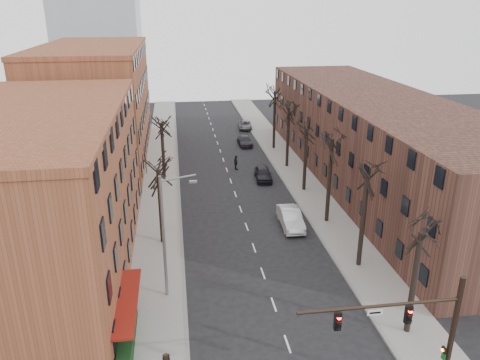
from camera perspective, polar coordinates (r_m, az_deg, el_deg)
name	(u,v)px	position (r m, az deg, el deg)	size (l,w,h in m)	color
sidewalk_left	(161,175)	(56.62, -9.57, 0.61)	(4.00, 90.00, 0.15)	gray
sidewalk_right	(292,169)	(58.30, 6.33, 1.37)	(4.00, 90.00, 0.15)	gray
building_left_near	(42,197)	(37.13, -23.03, -1.92)	(12.00, 26.00, 12.00)	brown
building_left_far	(97,104)	(64.21, -17.04, 8.80)	(12.00, 28.00, 14.00)	brown
building_right	(374,139)	(54.92, 15.97, 4.86)	(12.00, 50.00, 10.00)	#533126
awning_left	(131,337)	(31.12, -13.13, -18.11)	(1.20, 7.00, 0.15)	maroon
hedge	(127,339)	(29.95, -13.58, -18.33)	(0.80, 6.00, 1.00)	#133616
tree_right_a	(406,332)	(32.42, 19.60, -17.10)	(5.20, 5.20, 10.00)	black
tree_right_b	(358,266)	(38.35, 14.21, -10.11)	(5.20, 5.20, 10.80)	black
tree_right_c	(326,222)	(44.93, 10.48, -5.03)	(5.20, 5.20, 11.60)	black
tree_right_d	(304,190)	(51.91, 7.77, -1.26)	(5.20, 5.20, 10.00)	black
tree_right_e	(287,167)	(59.15, 5.72, 1.60)	(5.20, 5.20, 10.80)	black
tree_right_f	(274,149)	(66.56, 4.12, 3.83)	(5.20, 5.20, 11.60)	black
tree_left_a	(163,243)	(41.06, -9.37, -7.55)	(5.20, 5.20, 9.50)	black
tree_left_b	(165,178)	(55.69, -9.17, 0.21)	(5.20, 5.20, 9.50)	black
signal_mast_arm	(424,329)	(25.49, 21.55, -16.57)	(8.14, 0.30, 7.20)	black
streetlight	(166,232)	(31.63, -9.03, -6.30)	(2.45, 0.22, 9.03)	slate
silver_sedan	(291,218)	(43.23, 6.18, -4.63)	(1.76, 5.06, 1.67)	silver
parked_car_near	(263,173)	(54.43, 2.84, 0.82)	(1.79, 4.46, 1.52)	black
parked_car_mid	(245,141)	(67.87, 0.58, 4.80)	(1.84, 4.54, 1.32)	#222129
parked_car_far	(245,125)	(77.13, 0.63, 6.71)	(2.06, 4.46, 1.24)	slate
pedestrian_crossing	(236,163)	(57.61, -0.50, 2.14)	(1.08, 0.45, 1.84)	black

